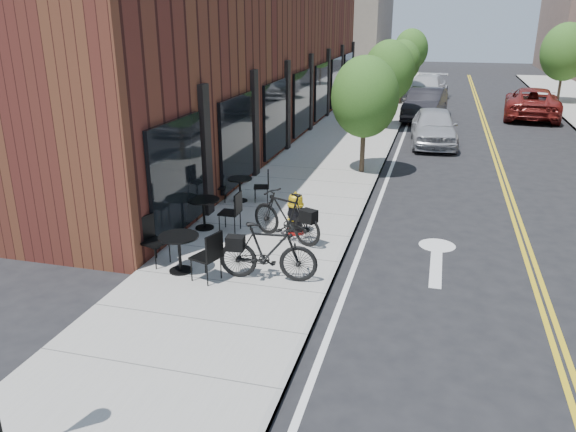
% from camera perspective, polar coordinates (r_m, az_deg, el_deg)
% --- Properties ---
extents(ground, '(120.00, 120.00, 0.00)m').
position_cam_1_polar(ground, '(10.83, 3.86, -8.43)').
color(ground, black).
rests_on(ground, ground).
extents(sidewalk_near, '(4.00, 70.00, 0.12)m').
position_cam_1_polar(sidewalk_near, '(20.38, 3.96, 5.36)').
color(sidewalk_near, '#9E9B93').
rests_on(sidewalk_near, ground).
extents(building_near, '(5.00, 28.00, 7.00)m').
position_cam_1_polar(building_near, '(24.86, -4.56, 15.98)').
color(building_near, '#4D1E18').
rests_on(building_near, ground).
extents(bg_building_left, '(8.00, 14.00, 10.00)m').
position_cam_1_polar(bg_building_left, '(58.21, 5.78, 19.55)').
color(bg_building_left, '#726656').
rests_on(bg_building_left, ground).
extents(tree_near_a, '(2.20, 2.20, 3.81)m').
position_cam_1_polar(tree_near_a, '(18.71, 7.82, 11.88)').
color(tree_near_a, '#382B1E').
rests_on(tree_near_a, sidewalk_near).
extents(tree_near_b, '(2.30, 2.30, 3.98)m').
position_cam_1_polar(tree_near_b, '(26.60, 10.23, 14.29)').
color(tree_near_b, '#382B1E').
rests_on(tree_near_b, sidewalk_near).
extents(tree_near_c, '(2.10, 2.10, 3.67)m').
position_cam_1_polar(tree_near_c, '(34.56, 11.52, 15.09)').
color(tree_near_c, '#382B1E').
rests_on(tree_near_c, sidewalk_near).
extents(tree_near_d, '(2.40, 2.40, 4.11)m').
position_cam_1_polar(tree_near_d, '(42.51, 12.38, 16.19)').
color(tree_near_d, '#382B1E').
rests_on(tree_near_d, sidewalk_near).
extents(tree_far_c, '(2.80, 2.80, 4.62)m').
position_cam_1_polar(tree_far_c, '(38.05, 26.34, 14.71)').
color(tree_far_c, '#382B1E').
rests_on(tree_far_c, sidewalk_far).
extents(fire_hydrant, '(0.51, 0.51, 1.04)m').
position_cam_1_polar(fire_hydrant, '(13.46, 0.77, 0.23)').
color(fire_hydrant, maroon).
rests_on(fire_hydrant, sidewalk_near).
extents(bicycle_left, '(2.05, 1.34, 1.20)m').
position_cam_1_polar(bicycle_left, '(13.00, -0.20, 0.02)').
color(bicycle_left, black).
rests_on(bicycle_left, sidewalk_near).
extents(bicycle_right, '(2.03, 0.75, 1.19)m').
position_cam_1_polar(bicycle_right, '(11.06, -2.05, -3.67)').
color(bicycle_right, black).
rests_on(bicycle_right, sidewalk_near).
extents(bistro_set_a, '(1.95, 1.05, 1.03)m').
position_cam_1_polar(bistro_set_a, '(11.64, -10.99, -3.22)').
color(bistro_set_a, black).
rests_on(bistro_set_a, sidewalk_near).
extents(bistro_set_b, '(1.82, 0.79, 0.99)m').
position_cam_1_polar(bistro_set_b, '(13.91, -8.56, 0.68)').
color(bistro_set_b, black).
rests_on(bistro_set_b, sidewalk_near).
extents(bistro_set_c, '(1.66, 0.87, 0.87)m').
position_cam_1_polar(bistro_set_c, '(15.88, -4.91, 3.04)').
color(bistro_set_c, black).
rests_on(bistro_set_c, sidewalk_near).
extents(parked_car_a, '(2.11, 4.56, 1.51)m').
position_cam_1_polar(parked_car_a, '(24.20, 14.60, 8.76)').
color(parked_car_a, '#A2A4AA').
rests_on(parked_car_a, ground).
extents(parked_car_b, '(2.23, 4.97, 1.58)m').
position_cam_1_polar(parked_car_b, '(30.12, 13.77, 10.96)').
color(parked_car_b, black).
rests_on(parked_car_b, ground).
extents(parked_car_c, '(2.95, 5.73, 1.59)m').
position_cam_1_polar(parked_car_c, '(36.79, 13.81, 12.46)').
color(parked_car_c, silver).
rests_on(parked_car_c, ground).
extents(parked_car_far, '(3.15, 5.91, 1.58)m').
position_cam_1_polar(parked_car_far, '(32.46, 23.54, 10.50)').
color(parked_car_far, maroon).
rests_on(parked_car_far, ground).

